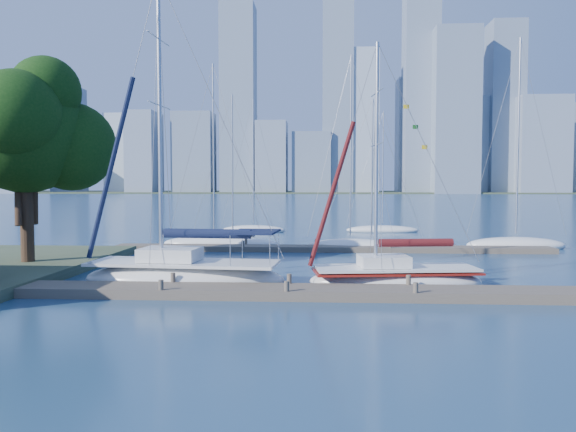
{
  "coord_description": "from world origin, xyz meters",
  "views": [
    {
      "loc": [
        1.35,
        -22.62,
        4.56
      ],
      "look_at": [
        -0.24,
        4.0,
        3.09
      ],
      "focal_mm": 35.0,
      "sensor_mm": 36.0,
      "label": 1
    }
  ],
  "objects": [
    {
      "name": "ground",
      "position": [
        0.0,
        0.0,
        0.0
      ],
      "size": [
        700.0,
        700.0,
        0.0
      ],
      "primitive_type": "plane",
      "color": "navy",
      "rests_on": "ground"
    },
    {
      "name": "near_dock",
      "position": [
        0.0,
        0.0,
        0.2
      ],
      "size": [
        26.0,
        2.0,
        0.4
      ],
      "primitive_type": "cube",
      "color": "brown",
      "rests_on": "ground"
    },
    {
      "name": "far_shore",
      "position": [
        0.0,
        320.0,
        0.0
      ],
      "size": [
        800.0,
        100.0,
        1.5
      ],
      "primitive_type": "cube",
      "color": "#38472D",
      "rests_on": "ground"
    },
    {
      "name": "far_dock",
      "position": [
        2.0,
        16.0,
        0.18
      ],
      "size": [
        30.0,
        1.8,
        0.36
      ],
      "primitive_type": "cube",
      "color": "brown",
      "rests_on": "ground"
    },
    {
      "name": "skyline",
      "position": [
        26.17,
        290.26,
        36.11
      ],
      "size": [
        502.71,
        51.31,
        118.13
      ],
      "color": "gray",
      "rests_on": "ground"
    },
    {
      "name": "sailboat_navy",
      "position": [
        -4.9,
        2.45,
        1.08
      ],
      "size": [
        9.41,
        3.71,
        14.6
      ],
      "rotation": [
        0.0,
        0.0,
        -0.08
      ],
      "color": "silver",
      "rests_on": "ground"
    },
    {
      "name": "bg_boat_2",
      "position": [
        3.42,
        17.66,
        0.28
      ],
      "size": [
        6.25,
        2.37,
        14.08
      ],
      "rotation": [
        0.0,
        0.0,
        -0.05
      ],
      "color": "silver",
      "rests_on": "ground"
    },
    {
      "name": "bg_boat_3",
      "position": [
        4.9,
        17.2,
        0.23
      ],
      "size": [
        7.94,
        3.76,
        10.9
      ],
      "rotation": [
        0.0,
        0.0,
        0.23
      ],
      "color": "silver",
      "rests_on": "ground"
    },
    {
      "name": "bg_boat_1",
      "position": [
        -5.2,
        18.42,
        0.22
      ],
      "size": [
        7.09,
        3.73,
        11.47
      ],
      "rotation": [
        0.0,
        0.0,
        -0.28
      ],
      "color": "silver",
      "rests_on": "ground"
    },
    {
      "name": "sailboat_maroon",
      "position": [
        4.65,
        2.56,
        0.9
      ],
      "size": [
        7.96,
        3.48,
        11.35
      ],
      "rotation": [
        0.0,
        0.0,
        0.13
      ],
      "color": "silver",
      "rests_on": "ground"
    },
    {
      "name": "bg_boat_5",
      "position": [
        15.38,
        18.59,
        0.31
      ],
      "size": [
        7.04,
        2.41,
        15.38
      ],
      "rotation": [
        0.0,
        0.0,
        -0.0
      ],
      "color": "silver",
      "rests_on": "ground"
    },
    {
      "name": "bg_boat_6",
      "position": [
        -5.24,
        31.45,
        0.26
      ],
      "size": [
        6.43,
        3.19,
        13.14
      ],
      "rotation": [
        0.0,
        0.0,
        0.2
      ],
      "color": "silver",
      "rests_on": "ground"
    },
    {
      "name": "tree",
      "position": [
        -14.19,
        6.13,
        7.47
      ],
      "size": [
        8.62,
        7.85,
        11.19
      ],
      "color": "black",
      "rests_on": "ground"
    },
    {
      "name": "bg_boat_0",
      "position": [
        -6.64,
        18.61,
        0.28
      ],
      "size": [
        7.99,
        4.48,
        13.83
      ],
      "rotation": [
        0.0,
        0.0,
        -0.3
      ],
      "color": "silver",
      "rests_on": "ground"
    },
    {
      "name": "bg_boat_7",
      "position": [
        7.29,
        32.28,
        0.23
      ],
      "size": [
        7.07,
        2.09,
        11.94
      ],
      "rotation": [
        0.0,
        0.0,
        -0.03
      ],
      "color": "silver",
      "rests_on": "ground"
    }
  ]
}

